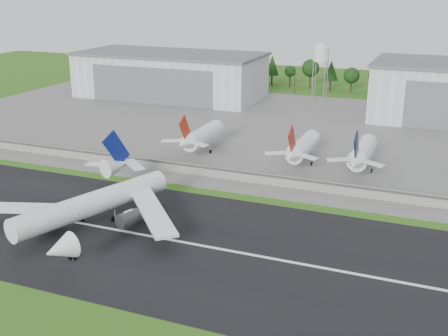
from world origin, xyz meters
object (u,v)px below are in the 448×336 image
at_px(parked_jet_navy, 361,154).
at_px(parked_jet_red_a, 200,137).
at_px(parked_jet_red_b, 301,148).
at_px(main_airliner, 93,209).

bearing_deg(parked_jet_navy, parked_jet_red_a, -180.00).
bearing_deg(parked_jet_red_a, parked_jet_navy, 0.00).
distance_m(parked_jet_red_a, parked_jet_red_b, 36.61).
xyz_separation_m(parked_jet_red_b, parked_jet_navy, (19.63, 0.03, 0.19)).
bearing_deg(parked_jet_red_a, main_airliner, -88.78).
relative_size(parked_jet_red_a, parked_jet_red_b, 1.00).
xyz_separation_m(main_airliner, parked_jet_navy, (54.81, 67.00, 1.46)).
height_order(parked_jet_red_b, parked_jet_navy, parked_jet_navy).
height_order(parked_jet_red_a, parked_jet_navy, parked_jet_navy).
bearing_deg(main_airliner, parked_jet_navy, -110.21).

